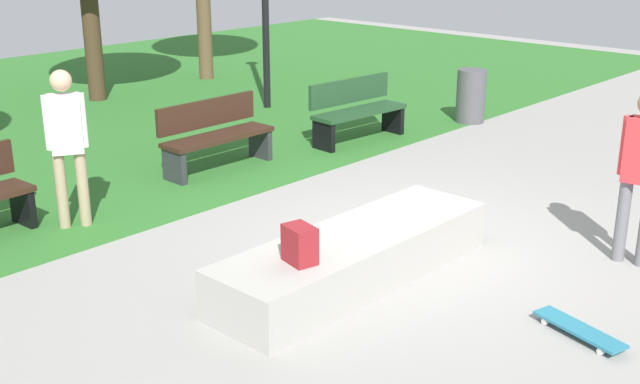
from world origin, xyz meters
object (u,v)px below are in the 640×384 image
(park_bench_by_oak, at_px, (356,109))
(backpack_on_ledge, at_px, (300,244))
(park_bench_near_path, at_px, (215,134))
(pedestrian_with_backpack, at_px, (66,134))
(concrete_ledge, at_px, (355,256))
(skateboard_by_ledge, at_px, (579,329))
(trash_bin, at_px, (471,96))

(park_bench_by_oak, bearing_deg, backpack_on_ledge, -144.42)
(backpack_on_ledge, height_order, park_bench_near_path, park_bench_near_path)
(backpack_on_ledge, relative_size, pedestrian_with_backpack, 0.19)
(concrete_ledge, bearing_deg, backpack_on_ledge, -174.41)
(concrete_ledge, relative_size, skateboard_by_ledge, 3.64)
(trash_bin, height_order, pedestrian_with_backpack, pedestrian_with_backpack)
(trash_bin, relative_size, pedestrian_with_backpack, 0.51)
(trash_bin, distance_m, pedestrian_with_backpack, 6.94)
(pedestrian_with_backpack, bearing_deg, trash_bin, -4.64)
(park_bench_by_oak, relative_size, pedestrian_with_backpack, 0.96)
(concrete_ledge, distance_m, trash_bin, 6.41)
(concrete_ledge, relative_size, pedestrian_with_backpack, 1.76)
(concrete_ledge, bearing_deg, park_bench_near_path, 69.13)
(concrete_ledge, bearing_deg, trash_bin, 23.48)
(park_bench_by_oak, height_order, pedestrian_with_backpack, pedestrian_with_backpack)
(backpack_on_ledge, xyz_separation_m, park_bench_near_path, (2.17, 3.67, -0.13))
(concrete_ledge, height_order, skateboard_by_ledge, concrete_ledge)
(concrete_ledge, height_order, park_bench_by_oak, park_bench_by_oak)
(pedestrian_with_backpack, bearing_deg, backpack_on_ledge, -86.14)
(park_bench_near_path, relative_size, pedestrian_with_backpack, 0.94)
(park_bench_by_oak, bearing_deg, skateboard_by_ledge, -122.85)
(backpack_on_ledge, bearing_deg, pedestrian_with_backpack, 17.09)
(skateboard_by_ledge, bearing_deg, park_bench_by_oak, 57.15)
(park_bench_near_path, height_order, pedestrian_with_backpack, pedestrian_with_backpack)
(park_bench_by_oak, bearing_deg, park_bench_near_path, 169.72)
(backpack_on_ledge, distance_m, park_bench_by_oak, 5.58)
(backpack_on_ledge, xyz_separation_m, trash_bin, (6.68, 2.63, -0.18))
(skateboard_by_ledge, xyz_separation_m, trash_bin, (5.48, 4.55, 0.37))
(backpack_on_ledge, relative_size, skateboard_by_ledge, 0.39)
(skateboard_by_ledge, xyz_separation_m, pedestrian_with_backpack, (-1.41, 5.11, 0.96))
(skateboard_by_ledge, height_order, pedestrian_with_backpack, pedestrian_with_backpack)
(skateboard_by_ledge, relative_size, pedestrian_with_backpack, 0.48)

